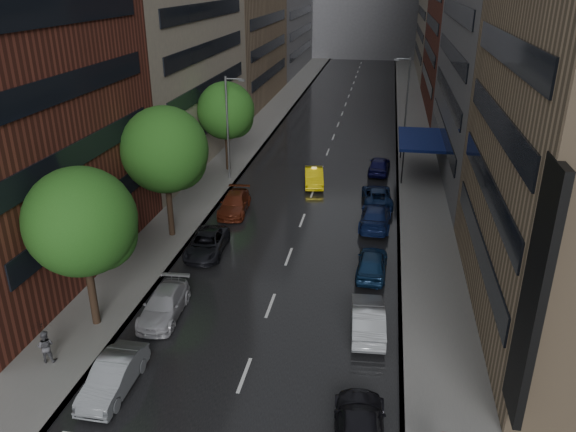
% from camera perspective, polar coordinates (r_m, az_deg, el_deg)
% --- Properties ---
extents(road, '(14.00, 140.00, 0.01)m').
position_cam_1_polar(road, '(68.45, 4.96, 8.85)').
color(road, black).
rests_on(road, ground).
extents(sidewalk_left, '(4.00, 140.00, 0.15)m').
position_cam_1_polar(sidewalk_left, '(69.74, -2.51, 9.25)').
color(sidewalk_left, gray).
rests_on(sidewalk_left, ground).
extents(sidewalk_right, '(4.00, 140.00, 0.15)m').
position_cam_1_polar(sidewalk_right, '(68.30, 12.58, 8.42)').
color(sidewalk_right, gray).
rests_on(sidewalk_right, ground).
extents(tree_near, '(5.41, 5.41, 8.63)m').
position_cam_1_polar(tree_near, '(28.93, -20.29, -0.57)').
color(tree_near, '#382619').
rests_on(tree_near, ground).
extents(tree_mid, '(5.78, 5.78, 9.20)m').
position_cam_1_polar(tree_mid, '(38.12, -12.42, 6.58)').
color(tree_mid, '#382619').
rests_on(tree_mid, ground).
extents(tree_far, '(5.19, 5.19, 8.28)m').
position_cam_1_polar(tree_far, '(51.81, -6.34, 10.58)').
color(tree_far, '#382619').
rests_on(tree_far, ground).
extents(taxi, '(2.26, 4.68, 1.48)m').
position_cam_1_polar(taxi, '(49.06, 2.65, 3.99)').
color(taxi, yellow).
rests_on(taxi, ground).
extents(parked_cars_left, '(2.61, 25.43, 1.47)m').
position_cam_1_polar(parked_cars_left, '(35.22, -9.42, -4.43)').
color(parked_cars_left, slate).
rests_on(parked_cars_left, ground).
extents(parked_cars_right, '(2.72, 38.20, 1.56)m').
position_cam_1_polar(parked_cars_right, '(37.69, 8.71, -2.39)').
color(parked_cars_right, black).
rests_on(parked_cars_right, ground).
extents(ped_black_umbrella, '(0.96, 0.98, 2.09)m').
position_cam_1_polar(ped_black_umbrella, '(28.89, -23.54, -11.38)').
color(ped_black_umbrella, '#4F4F54').
rests_on(ped_black_umbrella, sidewalk_left).
extents(street_lamp_left, '(1.74, 0.22, 9.00)m').
position_cam_1_polar(street_lamp_left, '(49.45, -6.08, 9.06)').
color(street_lamp_left, gray).
rests_on(street_lamp_left, sidewalk_left).
extents(street_lamp_right, '(1.74, 0.22, 9.00)m').
position_cam_1_polar(street_lamp_right, '(62.32, 11.92, 11.63)').
color(street_lamp_right, gray).
rests_on(street_lamp_right, sidewalk_right).
extents(awning, '(4.00, 8.00, 3.12)m').
position_cam_1_polar(awning, '(53.04, 13.35, 7.57)').
color(awning, navy).
rests_on(awning, sidewalk_right).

